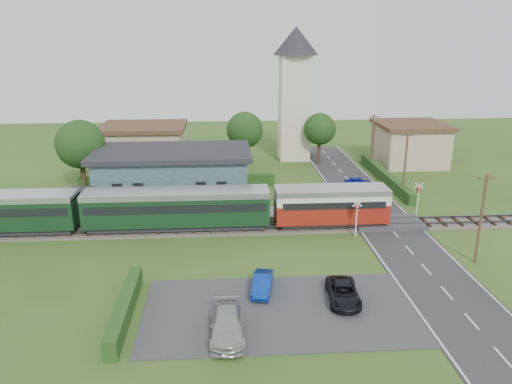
{
  "coord_description": "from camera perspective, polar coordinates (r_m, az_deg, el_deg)",
  "views": [
    {
      "loc": [
        -4.8,
        -39.39,
        16.62
      ],
      "look_at": [
        -1.86,
        4.0,
        2.82
      ],
      "focal_mm": 35.0,
      "sensor_mm": 36.0,
      "label": 1
    }
  ],
  "objects": [
    {
      "name": "tree_a",
      "position": [
        56.64,
        -19.44,
        5.16
      ],
      "size": [
        5.2,
        5.2,
        8.0
      ],
      "color": "#332316",
      "rests_on": "ground"
    },
    {
      "name": "hedge_station",
      "position": [
        57.41,
        -8.92,
        1.24
      ],
      "size": [
        22.0,
        0.8,
        1.3
      ],
      "primitive_type": "cube",
      "color": "#193814",
      "rests_on": "ground"
    },
    {
      "name": "car_park",
      "position": [
        32.19,
        2.64,
        -13.41
      ],
      "size": [
        17.0,
        9.0,
        0.08
      ],
      "primitive_type": "cube",
      "color": "#333335",
      "rests_on": "ground"
    },
    {
      "name": "streetlamp_east",
      "position": [
        70.89,
        13.34,
        6.09
      ],
      "size": [
        0.3,
        0.3,
        5.15
      ],
      "color": "#3F3F47",
      "rests_on": "ground"
    },
    {
      "name": "crossing_signal_near",
      "position": [
        43.07,
        11.44,
        -2.4
      ],
      "size": [
        0.84,
        0.28,
        3.28
      ],
      "color": "silver",
      "rests_on": "ground"
    },
    {
      "name": "utility_pole_b",
      "position": [
        40.56,
        24.34,
        -2.71
      ],
      "size": [
        1.4,
        0.22,
        7.0
      ],
      "color": "#473321",
      "rests_on": "ground"
    },
    {
      "name": "utility_pole_d",
      "position": [
        65.57,
        13.12,
        5.72
      ],
      "size": [
        1.4,
        0.22,
        7.0
      ],
      "color": "#473321",
      "rests_on": "ground"
    },
    {
      "name": "equipment_hut",
      "position": [
        48.83,
        -19.36,
        -1.16
      ],
      "size": [
        2.3,
        2.3,
        2.55
      ],
      "color": "beige",
      "rests_on": "platform"
    },
    {
      "name": "pedestrian_near",
      "position": [
        46.53,
        -1.61,
        -1.45
      ],
      "size": [
        0.84,
        0.69,
        1.97
      ],
      "primitive_type": "imported",
      "rotation": [
        0.0,
        0.0,
        2.78
      ],
      "color": "gray",
      "rests_on": "platform"
    },
    {
      "name": "train",
      "position": [
        44.44,
        -13.08,
        -1.83
      ],
      "size": [
        43.2,
        2.9,
        3.4
      ],
      "color": "#232328",
      "rests_on": "ground"
    },
    {
      "name": "tree_c",
      "position": [
        66.74,
        7.3,
        7.14
      ],
      "size": [
        4.2,
        4.2,
        6.78
      ],
      "color": "#332316",
      "rests_on": "ground"
    },
    {
      "name": "hedge_roadside",
      "position": [
        60.72,
        14.52,
        1.74
      ],
      "size": [
        0.8,
        18.0,
        1.2
      ],
      "primitive_type": "cube",
      "color": "#193814",
      "rests_on": "ground"
    },
    {
      "name": "hedge_carpark",
      "position": [
        32.34,
        -14.76,
        -12.74
      ],
      "size": [
        0.8,
        9.0,
        1.2
      ],
      "primitive_type": "cube",
      "color": "#193814",
      "rests_on": "ground"
    },
    {
      "name": "pedestrian_far",
      "position": [
        48.69,
        -19.38,
        -1.86
      ],
      "size": [
        0.68,
        0.82,
        1.55
      ],
      "primitive_type": "imported",
      "rotation": [
        0.0,
        0.0,
        1.7
      ],
      "color": "gray",
      "rests_on": "platform"
    },
    {
      "name": "house_west",
      "position": [
        66.65,
        -12.65,
        5.21
      ],
      "size": [
        10.8,
        8.8,
        5.5
      ],
      "color": "tan",
      "rests_on": "ground"
    },
    {
      "name": "crossing_deck",
      "position": [
        46.92,
        14.81,
        -3.46
      ],
      "size": [
        6.2,
        3.4,
        0.45
      ],
      "primitive_type": "cube",
      "color": "#333335",
      "rests_on": "ground"
    },
    {
      "name": "utility_pole_c",
      "position": [
        54.5,
        16.68,
        3.06
      ],
      "size": [
        1.4,
        0.22,
        7.0
      ],
      "color": "#473321",
      "rests_on": "ground"
    },
    {
      "name": "crossing_signal_far",
      "position": [
        49.66,
        18.07,
        -0.24
      ],
      "size": [
        0.84,
        0.28,
        3.28
      ],
      "color": "silver",
      "rests_on": "ground"
    },
    {
      "name": "ground",
      "position": [
        43.03,
        2.84,
        -5.14
      ],
      "size": [
        120.0,
        120.0,
        0.0
      ],
      "primitive_type": "plane",
      "color": "#2D4C19"
    },
    {
      "name": "car_park_blue",
      "position": [
        33.98,
        0.73,
        -10.41
      ],
      "size": [
        1.85,
        3.67,
        1.15
      ],
      "primitive_type": "imported",
      "rotation": [
        0.0,
        0.0,
        -0.19
      ],
      "color": "#082D97",
      "rests_on": "car_park"
    },
    {
      "name": "church_tower",
      "position": [
        68.4,
        4.48,
        12.19
      ],
      "size": [
        6.0,
        6.0,
        17.6
      ],
      "color": "beige",
      "rests_on": "ground"
    },
    {
      "name": "station_building",
      "position": [
        52.54,
        -9.42,
        1.99
      ],
      "size": [
        16.0,
        9.0,
        5.3
      ],
      "color": "#2A4E4C",
      "rests_on": "ground"
    },
    {
      "name": "house_east",
      "position": [
        69.46,
        17.21,
        5.34
      ],
      "size": [
        8.8,
        8.8,
        5.5
      ],
      "color": "tan",
      "rests_on": "ground"
    },
    {
      "name": "car_on_road",
      "position": [
        57.96,
        11.55,
        1.16
      ],
      "size": [
        3.21,
        1.76,
        1.04
      ],
      "primitive_type": "imported",
      "rotation": [
        0.0,
        0.0,
        1.39
      ],
      "color": "#0E199B",
      "rests_on": "road"
    },
    {
      "name": "railway_track",
      "position": [
        44.82,
        2.55,
        -4.02
      ],
      "size": [
        76.0,
        3.2,
        0.49
      ],
      "color": "#4C443D",
      "rests_on": "ground"
    },
    {
      "name": "platform",
      "position": [
        47.8,
        -9.89,
        -2.73
      ],
      "size": [
        30.0,
        3.0,
        0.45
      ],
      "primitive_type": "cube",
      "color": "gray",
      "rests_on": "ground"
    },
    {
      "name": "streetlamp_west",
      "position": [
        63.31,
        -19.6,
        4.2
      ],
      "size": [
        0.3,
        0.3,
        5.15
      ],
      "color": "#3F3F47",
      "rests_on": "ground"
    },
    {
      "name": "car_park_dark",
      "position": [
        33.35,
        9.94,
        -11.27
      ],
      "size": [
        2.26,
        4.33,
        1.16
      ],
      "primitive_type": "imported",
      "rotation": [
        0.0,
        0.0,
        -0.08
      ],
      "color": "black",
      "rests_on": "car_park"
    },
    {
      "name": "tree_b",
      "position": [
        63.53,
        -1.29,
        7.08
      ],
      "size": [
        4.6,
        4.6,
        7.34
      ],
      "color": "#332316",
      "rests_on": "ground"
    },
    {
      "name": "car_park_silver",
      "position": [
        29.52,
        -3.31,
        -14.91
      ],
      "size": [
        1.97,
        4.75,
        1.37
      ],
      "primitive_type": "imported",
      "rotation": [
        0.0,
        0.0,
        -0.01
      ],
      "color": "#A5A5A5",
      "rests_on": "car_park"
    },
    {
      "name": "road",
      "position": [
        45.24,
        15.57,
        -4.6
      ],
      "size": [
        6.0,
        70.0,
        0.05
      ],
      "primitive_type": "cube",
      "color": "#28282B",
      "rests_on": "ground"
    }
  ]
}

